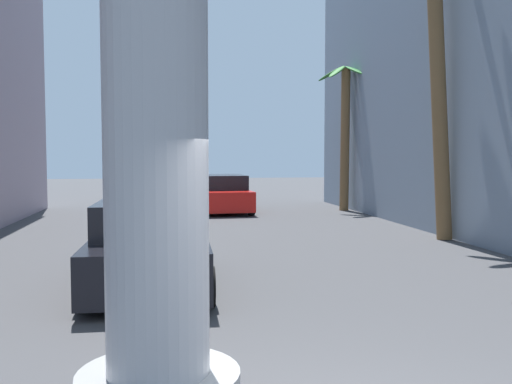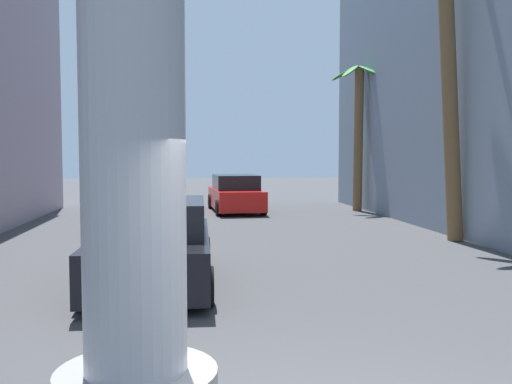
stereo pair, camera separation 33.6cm
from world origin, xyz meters
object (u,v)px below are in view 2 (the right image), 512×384
palm_tree_far_right (359,125)px  palm_tree_mid_right (449,59)px  car_lead (154,245)px  car_far (236,194)px

palm_tree_far_right → palm_tree_mid_right: size_ratio=0.69×
car_lead → palm_tree_mid_right: bearing=30.8°
palm_tree_far_right → car_lead: bearing=-120.9°
car_lead → car_far: size_ratio=1.00×
car_far → palm_tree_far_right: size_ratio=0.75×
palm_tree_far_right → car_far: bearing=178.0°
palm_tree_far_right → palm_tree_mid_right: 8.67m
car_lead → palm_tree_far_right: size_ratio=0.75×
car_far → palm_tree_far_right: palm_tree_far_right is taller
car_far → palm_tree_mid_right: 11.05m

